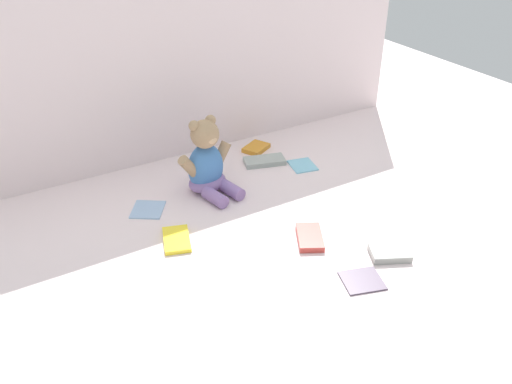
% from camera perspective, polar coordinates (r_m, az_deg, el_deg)
% --- Properties ---
extents(ground_plane, '(3.20, 3.20, 0.00)m').
position_cam_1_polar(ground_plane, '(1.65, -1.21, -1.24)').
color(ground_plane, silver).
extents(backdrop_drape, '(1.74, 0.03, 0.68)m').
position_cam_1_polar(backdrop_drape, '(1.85, -7.77, 13.80)').
color(backdrop_drape, silver).
rests_on(backdrop_drape, ground_plane).
extents(teddy_bear, '(0.20, 0.19, 0.24)m').
position_cam_1_polar(teddy_bear, '(1.68, -5.16, 2.88)').
color(teddy_bear, '#3F72B2').
rests_on(teddy_bear, ground_plane).
extents(book_case_0, '(0.10, 0.13, 0.01)m').
position_cam_1_polar(book_case_0, '(1.50, -8.36, -4.97)').
color(book_case_0, yellow).
rests_on(book_case_0, ground_plane).
extents(book_case_1, '(0.11, 0.10, 0.02)m').
position_cam_1_polar(book_case_1, '(1.96, 0.02, 4.66)').
color(book_case_1, orange).
rests_on(book_case_1, ground_plane).
extents(book_case_2, '(0.12, 0.11, 0.02)m').
position_cam_1_polar(book_case_2, '(1.48, 13.88, -6.24)').
color(book_case_2, gray).
rests_on(book_case_2, ground_plane).
extents(book_case_3, '(0.12, 0.11, 0.01)m').
position_cam_1_polar(book_case_3, '(1.38, 11.11, -9.06)').
color(book_case_3, '#4E4152').
rests_on(book_case_3, ground_plane).
extents(book_case_4, '(0.15, 0.10, 0.02)m').
position_cam_1_polar(book_case_4, '(1.87, 0.90, 3.29)').
color(book_case_4, '#929D95').
rests_on(book_case_4, ground_plane).
extents(book_case_5, '(0.13, 0.13, 0.01)m').
position_cam_1_polar(book_case_5, '(1.65, -11.32, -1.76)').
color(book_case_5, '#8BACCE').
rests_on(book_case_5, ground_plane).
extents(book_case_6, '(0.12, 0.14, 0.02)m').
position_cam_1_polar(book_case_6, '(1.50, 5.68, -4.77)').
color(book_case_6, '#BE3E35').
rests_on(book_case_6, ground_plane).
extents(book_case_7, '(0.10, 0.11, 0.01)m').
position_cam_1_polar(book_case_7, '(1.86, 4.92, 2.87)').
color(book_case_7, '#73BCD6').
rests_on(book_case_7, ground_plane).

